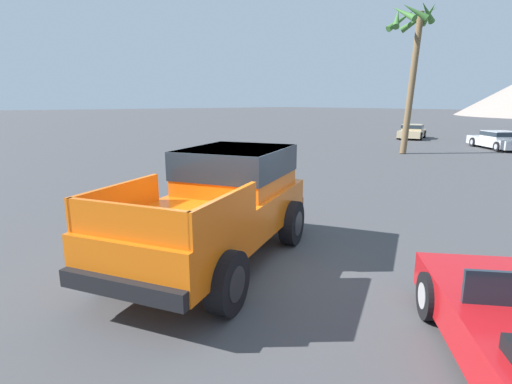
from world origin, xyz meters
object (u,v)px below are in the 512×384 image
object	(u,v)px
orange_pickup_truck	(223,198)
parked_car_tan	(412,131)
palm_tree_tall	(412,43)
parked_car_silver	(499,140)

from	to	relation	value
orange_pickup_truck	parked_car_tan	distance (m)	28.94
orange_pickup_truck	palm_tree_tall	world-z (taller)	palm_tree_tall
orange_pickup_truck	parked_car_tan	size ratio (longest dim) A/B	1.26
orange_pickup_truck	parked_car_silver	xyz separation A→B (m)	(-3.44, 24.10, -0.59)
parked_car_silver	palm_tree_tall	xyz separation A→B (m)	(-2.78, -6.65, 5.54)
orange_pickup_truck	parked_car_tan	world-z (taller)	orange_pickup_truck
parked_car_silver	palm_tree_tall	bearing A→B (deg)	-161.77
orange_pickup_truck	palm_tree_tall	bearing A→B (deg)	81.93
parked_car_tan	palm_tree_tall	world-z (taller)	palm_tree_tall
orange_pickup_truck	parked_car_silver	world-z (taller)	orange_pickup_truck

